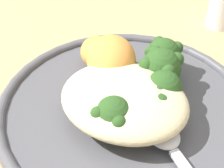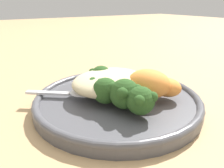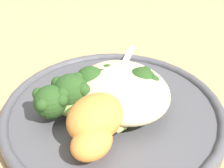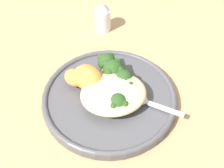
# 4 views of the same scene
# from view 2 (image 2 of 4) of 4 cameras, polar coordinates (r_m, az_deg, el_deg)

# --- Properties ---
(ground_plane) EXTENTS (4.00, 4.00, 0.00)m
(ground_plane) POSITION_cam_2_polar(r_m,az_deg,el_deg) (0.38, 1.93, -4.52)
(ground_plane) COLOR tan
(plate) EXTENTS (0.27, 0.27, 0.02)m
(plate) POSITION_cam_2_polar(r_m,az_deg,el_deg) (0.36, 1.42, -4.17)
(plate) COLOR #4C4C51
(plate) RESTS_ON ground_plane
(quinoa_mound) EXTENTS (0.13, 0.11, 0.04)m
(quinoa_mound) POSITION_cam_2_polar(r_m,az_deg,el_deg) (0.36, -0.28, 0.46)
(quinoa_mound) COLOR beige
(quinoa_mound) RESTS_ON plate
(broccoli_stalk_0) EXTENTS (0.08, 0.09, 0.04)m
(broccoli_stalk_0) POSITION_cam_2_polar(r_m,az_deg,el_deg) (0.38, -1.23, 1.47)
(broccoli_stalk_0) COLOR #9EBC66
(broccoli_stalk_0) RESTS_ON plate
(broccoli_stalk_1) EXTENTS (0.11, 0.04, 0.03)m
(broccoli_stalk_1) POSITION_cam_2_polar(r_m,az_deg,el_deg) (0.34, -2.45, -0.92)
(broccoli_stalk_1) COLOR #9EBC66
(broccoli_stalk_1) RESTS_ON plate
(broccoli_stalk_2) EXTENTS (0.10, 0.05, 0.04)m
(broccoli_stalk_2) POSITION_cam_2_polar(r_m,az_deg,el_deg) (0.33, -0.13, -1.58)
(broccoli_stalk_2) COLOR #9EBC66
(broccoli_stalk_2) RESTS_ON plate
(broccoli_stalk_3) EXTENTS (0.10, 0.09, 0.04)m
(broccoli_stalk_3) POSITION_cam_2_polar(r_m,az_deg,el_deg) (0.32, 3.90, -2.07)
(broccoli_stalk_3) COLOR #9EBC66
(broccoli_stalk_3) RESTS_ON plate
(broccoli_stalk_4) EXTENTS (0.08, 0.11, 0.04)m
(broccoli_stalk_4) POSITION_cam_2_polar(r_m,az_deg,el_deg) (0.31, 7.09, -3.41)
(broccoli_stalk_4) COLOR #9EBC66
(broccoli_stalk_4) RESTS_ON plate
(sweet_potato_chunk_0) EXTENTS (0.05, 0.06, 0.03)m
(sweet_potato_chunk_0) POSITION_cam_2_polar(r_m,az_deg,el_deg) (0.36, 14.07, -0.81)
(sweet_potato_chunk_0) COLOR orange
(sweet_potato_chunk_0) RESTS_ON plate
(sweet_potato_chunk_1) EXTENTS (0.08, 0.09, 0.04)m
(sweet_potato_chunk_1) POSITION_cam_2_polar(r_m,az_deg,el_deg) (0.34, 9.55, 0.14)
(sweet_potato_chunk_1) COLOR orange
(sweet_potato_chunk_1) RESTS_ON plate
(spoon) EXTENTS (0.11, 0.09, 0.01)m
(spoon) POSITION_cam_2_polar(r_m,az_deg,el_deg) (0.35, -9.12, -2.33)
(spoon) COLOR silver
(spoon) RESTS_ON plate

